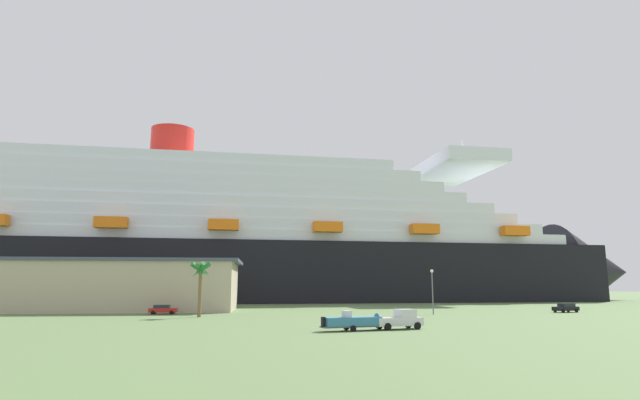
{
  "coord_description": "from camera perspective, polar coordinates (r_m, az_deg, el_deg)",
  "views": [
    {
      "loc": [
        -18.89,
        -79.82,
        4.84
      ],
      "look_at": [
        0.66,
        33.19,
        24.15
      ],
      "focal_mm": 28.59,
      "sensor_mm": 36.0,
      "label": 1
    }
  ],
  "objects": [
    {
      "name": "parked_car_black_coupe",
      "position": [
        105.13,
        25.81,
        -10.81
      ],
      "size": [
        5.06,
        2.76,
        1.58
      ],
      "color": "black",
      "rests_on": "ground_plane"
    },
    {
      "name": "terminal_building",
      "position": [
        109.93,
        -24.29,
        -8.67
      ],
      "size": [
        58.97,
        24.87,
        9.83
      ],
      "color": "#B7A88C",
      "rests_on": "ground_plane"
    },
    {
      "name": "palm_tree",
      "position": [
        83.27,
        -13.21,
        -7.97
      ],
      "size": [
        3.46,
        3.5,
        8.62
      ],
      "color": "brown",
      "rests_on": "ground_plane"
    },
    {
      "name": "small_boat_on_trailer",
      "position": [
        57.22,
        4.24,
        -13.42
      ],
      "size": [
        8.81,
        3.11,
        2.15
      ],
      "color": "#595960",
      "rests_on": "ground_plane"
    },
    {
      "name": "parked_car_red_hatchback",
      "position": [
        93.0,
        -17.18,
        -11.61
      ],
      "size": [
        4.71,
        2.32,
        1.58
      ],
      "color": "red",
      "rests_on": "ground_plane"
    },
    {
      "name": "cruise_ship",
      "position": [
        156.2,
        -6.02,
        -5.03
      ],
      "size": [
        242.06,
        41.08,
        60.27
      ],
      "color": "black",
      "rests_on": "ground_plane"
    },
    {
      "name": "street_lamp",
      "position": [
        90.44,
        12.46,
        -9.25
      ],
      "size": [
        0.56,
        0.56,
        7.59
      ],
      "color": "slate",
      "rests_on": "ground_plane"
    },
    {
      "name": "pickup_truck",
      "position": [
        59.58,
        8.88,
        -13.1
      ],
      "size": [
        5.88,
        3.11,
        2.2
      ],
      "color": "silver",
      "rests_on": "ground_plane"
    },
    {
      "name": "ground_plane",
      "position": [
        111.53,
        -0.06,
        -12.04
      ],
      "size": [
        600.0,
        600.0,
        0.0
      ],
      "primitive_type": "plane",
      "color": "#567042"
    }
  ]
}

